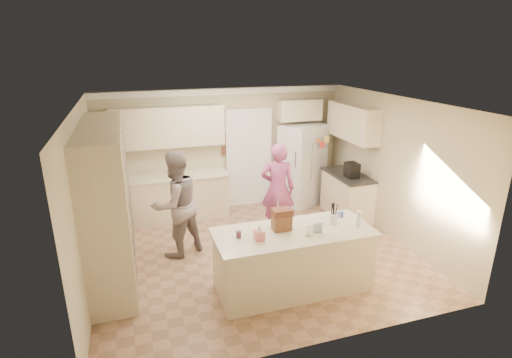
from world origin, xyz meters
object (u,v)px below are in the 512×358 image
object	(u,v)px
refrigerator	(302,165)
tissue_box	(259,235)
dollhouse_body	(282,222)
teen_boy	(176,204)
coffee_maker	(352,170)
teen_girl	(278,189)
utensil_crock	(333,219)
island_base	(293,261)

from	to	relation	value
refrigerator	tissue_box	xyz separation A→B (m)	(-2.05, -3.18, 0.10)
dollhouse_body	teen_boy	xyz separation A→B (m)	(-1.32, 1.45, -0.12)
coffee_maker	teen_girl	size ratio (longest dim) A/B	0.17
teen_girl	utensil_crock	bearing A→B (deg)	115.86
island_base	utensil_crock	xyz separation A→B (m)	(0.65, 0.05, 0.56)
refrigerator	island_base	world-z (taller)	refrigerator
tissue_box	dollhouse_body	distance (m)	0.45
coffee_maker	teen_girl	xyz separation A→B (m)	(-1.60, -0.06, -0.19)
utensil_crock	dollhouse_body	world-z (taller)	dollhouse_body
coffee_maker	dollhouse_body	world-z (taller)	coffee_maker
island_base	utensil_crock	size ratio (longest dim) A/B	14.67
dollhouse_body	teen_girl	xyz separation A→B (m)	(0.60, 1.74, -0.16)
coffee_maker	teen_girl	bearing A→B (deg)	-177.78
island_base	teen_girl	xyz separation A→B (m)	(0.45, 1.84, 0.44)
utensil_crock	tissue_box	world-z (taller)	utensil_crock
utensil_crock	dollhouse_body	distance (m)	0.80
refrigerator	teen_boy	bearing A→B (deg)	-177.75
island_base	teen_boy	xyz separation A→B (m)	(-1.47, 1.55, 0.47)
teen_girl	refrigerator	bearing A→B (deg)	-110.71
dollhouse_body	teen_girl	size ratio (longest dim) A/B	0.15
refrigerator	dollhouse_body	bearing A→B (deg)	-143.92
teen_boy	teen_girl	xyz separation A→B (m)	(1.92, 0.28, -0.04)
island_base	teen_boy	size ratio (longest dim) A/B	1.20
coffee_maker	utensil_crock	world-z (taller)	coffee_maker
coffee_maker	teen_boy	size ratio (longest dim) A/B	0.16
tissue_box	teen_boy	world-z (taller)	teen_boy
utensil_crock	tissue_box	size ratio (longest dim) A/B	1.07
island_base	teen_girl	distance (m)	1.94
island_base	refrigerator	bearing A→B (deg)	64.00
teen_girl	coffee_maker	bearing A→B (deg)	-158.26
coffee_maker	teen_boy	xyz separation A→B (m)	(-3.52, -0.35, -0.16)
island_base	dollhouse_body	world-z (taller)	dollhouse_body
tissue_box	teen_girl	bearing A→B (deg)	62.67
refrigerator	teen_boy	xyz separation A→B (m)	(-2.97, -1.53, 0.01)
refrigerator	tissue_box	bearing A→B (deg)	-147.75
utensil_crock	teen_girl	size ratio (longest dim) A/B	0.09
utensil_crock	tissue_box	bearing A→B (deg)	-172.87
tissue_box	coffee_maker	bearing A→B (deg)	37.57
coffee_maker	teen_boy	world-z (taller)	teen_boy
dollhouse_body	teen_boy	bearing A→B (deg)	132.26
coffee_maker	tissue_box	size ratio (longest dim) A/B	2.14
utensil_crock	teen_girl	bearing A→B (deg)	96.33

